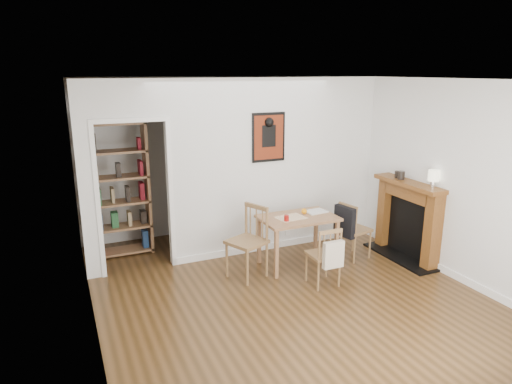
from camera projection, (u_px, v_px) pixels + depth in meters
name	position (u px, v px, depth m)	size (l,w,h in m)	color
ground	(284.00, 291.00, 5.76)	(5.20, 5.20, 0.00)	brown
room_shell	(249.00, 169.00, 6.65)	(5.20, 5.20, 5.20)	silver
dining_table	(298.00, 223.00, 6.38)	(1.06, 0.67, 0.72)	#986C47
chair_left	(247.00, 243.00, 6.03)	(0.64, 0.64, 0.98)	olive
chair_right	(354.00, 229.00, 6.68)	(0.55, 0.51, 0.85)	olive
chair_front	(324.00, 255.00, 5.84)	(0.40, 0.46, 0.80)	olive
bookshelf	(120.00, 190.00, 6.70)	(0.85, 0.34, 2.01)	#986C47
fireplace	(408.00, 217.00, 6.66)	(0.45, 1.25, 1.16)	brown
red_glass	(286.00, 218.00, 6.15)	(0.07, 0.07, 0.09)	maroon
orange_fruit	(304.00, 211.00, 6.47)	(0.08, 0.08, 0.08)	orange
placemat	(291.00, 218.00, 6.31)	(0.39, 0.29, 0.00)	#F1E6C7
notebook	(316.00, 211.00, 6.56)	(0.30, 0.22, 0.02)	silver
mantel_lamp	(434.00, 177.00, 6.15)	(0.15, 0.15, 0.24)	silver
ceramic_jar_a	(401.00, 175.00, 6.61)	(0.10, 0.10, 0.12)	black
ceramic_jar_b	(397.00, 174.00, 6.72)	(0.08, 0.08, 0.10)	black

